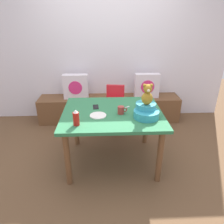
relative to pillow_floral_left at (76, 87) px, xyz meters
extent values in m
plane|color=brown|center=(0.60, -1.24, -0.68)|extent=(8.00, 8.00, 0.00)
cube|color=silver|center=(0.60, 0.29, 0.62)|extent=(4.40, 0.10, 2.60)
cube|color=brown|center=(0.60, 0.02, -0.45)|extent=(2.60, 0.44, 0.46)
cube|color=silver|center=(0.00, 0.00, 0.00)|extent=(0.44, 0.14, 0.44)
cylinder|color=#E02D72|center=(0.00, -0.07, 0.00)|extent=(0.24, 0.01, 0.24)
cube|color=silver|center=(1.29, 0.00, 0.00)|extent=(0.44, 0.14, 0.44)
cylinder|color=#E02D72|center=(1.29, -0.07, 0.00)|extent=(0.24, 0.01, 0.24)
cube|color=#2D7247|center=(0.60, -1.24, 0.04)|extent=(1.24, 1.03, 0.04)
cylinder|color=brown|center=(0.07, -1.67, -0.33)|extent=(0.07, 0.07, 0.70)
cylinder|color=brown|center=(1.14, -1.67, -0.33)|extent=(0.07, 0.07, 0.70)
cylinder|color=brown|center=(0.07, -0.82, -0.33)|extent=(0.07, 0.07, 0.70)
cylinder|color=brown|center=(1.14, -0.82, -0.33)|extent=(0.07, 0.07, 0.70)
cylinder|color=red|center=(0.68, -0.43, -0.17)|extent=(0.34, 0.34, 0.10)
cube|color=red|center=(0.70, -0.29, -0.01)|extent=(0.30, 0.08, 0.24)
cube|color=white|center=(0.66, -0.61, -0.10)|extent=(0.32, 0.23, 0.02)
cylinder|color=silver|center=(0.54, -0.57, -0.45)|extent=(0.03, 0.03, 0.46)
cylinder|color=silver|center=(0.82, -0.57, -0.45)|extent=(0.03, 0.03, 0.46)
cylinder|color=silver|center=(0.54, -0.29, -0.45)|extent=(0.03, 0.03, 0.46)
cylinder|color=silver|center=(0.82, -0.29, -0.45)|extent=(0.03, 0.03, 0.46)
cylinder|color=teal|center=(1.00, -1.43, 0.10)|extent=(0.30, 0.30, 0.09)
cylinder|color=teal|center=(1.00, -1.37, 0.18)|extent=(0.24, 0.24, 0.07)
ellipsoid|color=olive|center=(1.00, -1.41, 0.29)|extent=(0.13, 0.11, 0.15)
sphere|color=olive|center=(1.00, -1.41, 0.41)|extent=(0.10, 0.10, 0.10)
sphere|color=beige|center=(1.00, -1.45, 0.40)|extent=(0.04, 0.04, 0.04)
sphere|color=olive|center=(0.96, -1.41, 0.45)|extent=(0.04, 0.04, 0.04)
sphere|color=olive|center=(1.03, -1.41, 0.45)|extent=(0.04, 0.04, 0.04)
cylinder|color=red|center=(0.19, -1.58, 0.13)|extent=(0.07, 0.07, 0.15)
cone|color=white|center=(0.19, -1.58, 0.23)|extent=(0.06, 0.06, 0.03)
cylinder|color=#9E332D|center=(0.70, -1.31, 0.11)|extent=(0.08, 0.08, 0.09)
torus|color=#9E332D|center=(0.76, -1.31, 0.11)|extent=(0.06, 0.01, 0.06)
cylinder|color=white|center=(0.43, -1.36, 0.07)|extent=(0.20, 0.20, 0.01)
cube|color=black|center=(0.39, -1.09, 0.06)|extent=(0.08, 0.15, 0.01)
cube|color=silver|center=(0.77, -1.14, 0.06)|extent=(0.14, 0.12, 0.01)
camera|label=1|loc=(0.50, -3.64, 1.16)|focal=33.64mm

